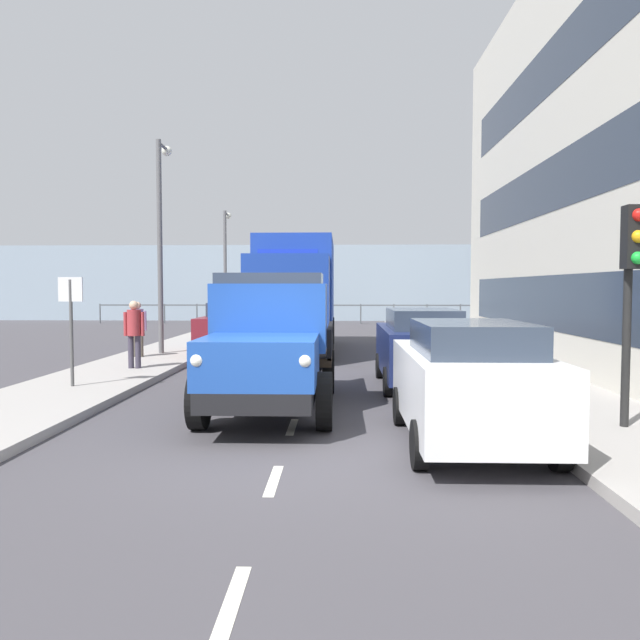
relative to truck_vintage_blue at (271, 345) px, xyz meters
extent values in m
plane|color=#423F44|center=(-0.46, -7.72, -1.18)|extent=(80.00, 80.00, 0.00)
cube|color=#9E9993|center=(-5.24, -7.72, -1.10)|extent=(2.61, 38.19, 0.15)
cube|color=#9E9993|center=(4.33, -7.72, -1.10)|extent=(2.61, 38.19, 0.15)
cube|color=silver|center=(-0.46, 6.42, -1.17)|extent=(0.12, 1.10, 0.01)
cube|color=silver|center=(-0.46, 3.75, -1.17)|extent=(0.12, 1.10, 0.01)
cube|color=silver|center=(-0.46, 1.10, -1.17)|extent=(0.12, 1.10, 0.01)
cube|color=silver|center=(-0.46, -1.23, -1.17)|extent=(0.12, 1.10, 0.01)
cube|color=silver|center=(-0.46, -4.03, -1.17)|extent=(0.12, 1.10, 0.01)
cube|color=silver|center=(-0.46, -6.75, -1.17)|extent=(0.12, 1.10, 0.01)
cube|color=silver|center=(-0.46, -9.40, -1.17)|extent=(0.12, 1.10, 0.01)
cube|color=silver|center=(-0.46, -12.40, -1.17)|extent=(0.12, 1.10, 0.01)
cube|color=silver|center=(-0.46, -15.34, -1.17)|extent=(0.12, 1.10, 0.01)
cube|color=silver|center=(-0.46, -17.77, -1.17)|extent=(0.12, 1.10, 0.01)
cube|color=silver|center=(-0.46, -20.38, -1.17)|extent=(0.12, 1.10, 0.01)
cube|color=silver|center=(-0.46, -23.34, -1.17)|extent=(0.12, 1.10, 0.01)
cube|color=#2D3847|center=(-6.57, -3.76, 0.62)|extent=(0.08, 18.30, 1.40)
cube|color=#2D3847|center=(-6.57, -3.76, 3.62)|extent=(0.08, 18.30, 1.40)
cube|color=#2D3847|center=(-6.57, -3.76, 6.62)|extent=(0.08, 18.30, 1.40)
cube|color=#8C9EAD|center=(-0.46, -29.82, 1.32)|extent=(80.00, 0.80, 5.00)
cylinder|color=#4C5156|center=(-14.46, -26.22, -0.58)|extent=(0.08, 0.08, 1.20)
cylinder|color=#4C5156|center=(-12.46, -26.22, -0.58)|extent=(0.08, 0.08, 1.20)
cylinder|color=#4C5156|center=(-10.46, -26.22, -0.58)|extent=(0.08, 0.08, 1.20)
cylinder|color=#4C5156|center=(-8.46, -26.22, -0.58)|extent=(0.08, 0.08, 1.20)
cylinder|color=#4C5156|center=(-6.46, -26.22, -0.58)|extent=(0.08, 0.08, 1.20)
cylinder|color=#4C5156|center=(-4.46, -26.22, -0.58)|extent=(0.08, 0.08, 1.20)
cylinder|color=#4C5156|center=(-2.46, -26.22, -0.58)|extent=(0.08, 0.08, 1.20)
cylinder|color=#4C5156|center=(-0.46, -26.22, -0.58)|extent=(0.08, 0.08, 1.20)
cylinder|color=#4C5156|center=(1.54, -26.22, -0.58)|extent=(0.08, 0.08, 1.20)
cylinder|color=#4C5156|center=(3.54, -26.22, -0.58)|extent=(0.08, 0.08, 1.20)
cylinder|color=#4C5156|center=(5.54, -26.22, -0.58)|extent=(0.08, 0.08, 1.20)
cylinder|color=#4C5156|center=(7.54, -26.22, -0.58)|extent=(0.08, 0.08, 1.20)
cylinder|color=#4C5156|center=(9.54, -26.22, -0.58)|extent=(0.08, 0.08, 1.20)
cylinder|color=#4C5156|center=(11.54, -26.22, -0.58)|extent=(0.08, 0.08, 1.20)
cylinder|color=#4C5156|center=(13.54, -26.22, -0.58)|extent=(0.08, 0.08, 1.20)
cube|color=#4C5156|center=(-0.46, -26.22, -0.06)|extent=(28.00, 0.08, 0.08)
cube|color=black|center=(0.00, -0.38, -0.58)|extent=(1.64, 5.60, 0.30)
cube|color=#1E479E|center=(0.00, 1.47, -0.08)|extent=(1.72, 1.90, 0.70)
cube|color=silver|center=(0.00, 2.36, -0.11)|extent=(1.16, 0.08, 0.56)
sphere|color=white|center=(-0.74, 2.36, 0.02)|extent=(0.20, 0.20, 0.20)
sphere|color=white|center=(0.73, 2.36, 0.02)|extent=(0.20, 0.20, 0.20)
cube|color=#1E479E|center=(0.00, -0.04, 0.50)|extent=(1.93, 1.34, 1.15)
cube|color=#2D3847|center=(0.00, -0.04, 0.97)|extent=(1.78, 1.23, 0.56)
cube|color=#2D2319|center=(0.00, -1.72, -0.35)|extent=(2.10, 2.80, 0.16)
cube|color=black|center=(-1.01, -1.72, -0.03)|extent=(0.08, 2.80, 0.56)
cube|color=black|center=(1.01, -1.72, -0.03)|extent=(0.08, 2.80, 0.56)
cylinder|color=black|center=(-0.97, 1.30, -0.73)|extent=(0.24, 0.90, 0.90)
cylinder|color=black|center=(0.97, 1.30, -0.73)|extent=(0.24, 0.90, 0.90)
cylinder|color=black|center=(-0.97, -1.92, -0.73)|extent=(0.24, 0.90, 0.90)
cylinder|color=black|center=(0.97, -1.92, -0.73)|extent=(0.24, 0.90, 0.90)
cube|color=#193899|center=(0.31, -7.10, 0.64)|extent=(2.40, 2.21, 2.60)
cube|color=#2D3847|center=(0.31, -7.10, 1.21)|extent=(2.20, 2.04, 0.80)
cube|color=#1933B2|center=(0.31, -7.10, 2.04)|extent=(1.75, 0.20, 0.16)
cube|color=#193899|center=(0.31, -11.10, 1.19)|extent=(2.50, 5.95, 3.00)
cube|color=black|center=(0.31, -10.16, -0.48)|extent=(2.00, 8.08, 0.36)
cylinder|color=black|center=(-0.84, -7.19, -0.66)|extent=(0.28, 1.04, 1.04)
cylinder|color=black|center=(1.46, -7.19, -0.66)|extent=(0.28, 1.04, 1.04)
cylinder|color=black|center=(-0.84, -10.80, -0.66)|extent=(0.28, 1.04, 1.04)
cylinder|color=black|center=(1.46, -10.80, -0.66)|extent=(0.28, 1.04, 1.04)
cylinder|color=black|center=(-0.84, -12.93, -0.66)|extent=(0.28, 1.04, 1.04)
cylinder|color=black|center=(1.46, -12.93, -0.66)|extent=(0.28, 1.04, 1.04)
cube|color=white|center=(-2.99, 2.07, -0.38)|extent=(1.74, 3.86, 1.00)
cube|color=#2D3847|center=(-2.99, 2.27, 0.33)|extent=(1.43, 2.12, 0.42)
cylinder|color=black|center=(-2.16, 0.87, -0.88)|extent=(0.18, 0.60, 0.60)
cylinder|color=black|center=(-3.82, 0.87, -0.88)|extent=(0.18, 0.60, 0.60)
cylinder|color=black|center=(-2.16, 3.26, -0.88)|extent=(0.18, 0.60, 0.60)
cylinder|color=black|center=(-3.82, 3.26, -0.88)|extent=(0.18, 0.60, 0.60)
cube|color=navy|center=(-2.99, -2.87, -0.38)|extent=(1.72, 4.06, 1.00)
cube|color=#2D3847|center=(-2.99, -2.67, 0.33)|extent=(1.41, 2.23, 0.42)
cylinder|color=black|center=(-2.17, -4.13, -0.88)|extent=(0.18, 0.60, 0.60)
cylinder|color=black|center=(-3.80, -4.13, -0.88)|extent=(0.18, 0.60, 0.60)
cylinder|color=black|center=(-2.17, -1.62, -0.88)|extent=(0.18, 0.60, 0.60)
cylinder|color=black|center=(-3.80, -1.62, -0.88)|extent=(0.18, 0.60, 0.60)
cube|color=maroon|center=(2.08, -8.53, -0.38)|extent=(1.85, 4.20, 1.00)
cube|color=#2D3847|center=(2.08, -8.73, 0.33)|extent=(1.52, 2.31, 0.42)
cylinder|color=black|center=(1.20, -7.23, -0.88)|extent=(0.18, 0.60, 0.60)
cylinder|color=black|center=(2.96, -7.23, -0.88)|extent=(0.18, 0.60, 0.60)
cylinder|color=black|center=(1.20, -9.83, -0.88)|extent=(0.18, 0.60, 0.60)
cylinder|color=black|center=(2.96, -9.83, -0.88)|extent=(0.18, 0.60, 0.60)
cylinder|color=#383342|center=(3.89, -4.58, -0.62)|extent=(0.14, 0.14, 0.83)
cylinder|color=#383342|center=(4.07, -4.58, -0.62)|extent=(0.14, 0.14, 0.83)
cylinder|color=maroon|center=(3.98, -4.58, 0.12)|extent=(0.34, 0.34, 0.65)
cylinder|color=maroon|center=(3.76, -4.58, 0.09)|extent=(0.09, 0.09, 0.60)
cylinder|color=maroon|center=(4.20, -4.58, 0.09)|extent=(0.09, 0.09, 0.60)
sphere|color=tan|center=(3.98, -4.58, 0.56)|extent=(0.22, 0.22, 0.22)
cylinder|color=#4C473D|center=(4.65, -7.09, -0.64)|extent=(0.14, 0.14, 0.79)
cylinder|color=#4C473D|center=(4.83, -7.09, -0.64)|extent=(0.14, 0.14, 0.79)
cylinder|color=gray|center=(4.74, -7.09, 0.07)|extent=(0.34, 0.34, 0.62)
cylinder|color=gray|center=(4.52, -7.09, 0.04)|extent=(0.09, 0.09, 0.57)
cylinder|color=gray|center=(4.96, -7.09, 0.04)|extent=(0.09, 0.09, 0.57)
sphere|color=tan|center=(4.74, -7.09, 0.49)|extent=(0.21, 0.21, 0.21)
cylinder|color=black|center=(-5.37, 1.54, 0.57)|extent=(0.12, 0.12, 3.20)
cube|color=black|center=(-5.37, 1.68, 1.72)|extent=(0.28, 0.24, 0.90)
sphere|color=red|center=(-5.37, 1.80, 2.02)|extent=(0.18, 0.18, 0.18)
sphere|color=orange|center=(-5.37, 1.80, 1.72)|extent=(0.18, 0.18, 0.18)
sphere|color=green|center=(-5.37, 1.80, 1.42)|extent=(0.18, 0.18, 0.18)
cylinder|color=#59595B|center=(4.36, -8.13, 2.25)|extent=(0.16, 0.16, 6.56)
cylinder|color=#59595B|center=(4.36, -8.58, 5.44)|extent=(0.10, 0.90, 0.10)
sphere|color=silver|center=(4.36, -9.03, 5.39)|extent=(0.32, 0.32, 0.32)
cylinder|color=#59595B|center=(4.50, -19.50, 1.89)|extent=(0.16, 0.16, 5.84)
cylinder|color=#59595B|center=(4.50, -19.95, 4.71)|extent=(0.10, 0.90, 0.10)
sphere|color=silver|center=(4.50, -20.40, 4.66)|extent=(0.32, 0.32, 0.32)
cylinder|color=#4C4C4C|center=(4.33, -1.78, 0.07)|extent=(0.07, 0.07, 2.20)
cube|color=silver|center=(4.33, -1.78, 0.97)|extent=(0.50, 0.04, 0.50)
camera|label=1|loc=(-1.20, 10.47, 1.00)|focal=34.02mm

